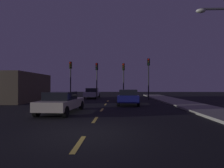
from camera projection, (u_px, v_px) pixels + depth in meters
The scene contains 15 objects.
ground_plane at pixel (103, 109), 13.47m from camera, with size 80.00×80.00×0.00m, color black.
sidewalk_curb_right at pixel (201, 108), 13.21m from camera, with size 3.00×40.00×0.15m, color gray.
lane_stripe_nearest at pixel (79, 144), 5.27m from camera, with size 0.16×1.60×0.01m, color #EACC4C.
lane_stripe_second at pixel (95, 120), 9.07m from camera, with size 0.16×1.60×0.01m, color #EACC4C.
lane_stripe_third at pixel (102, 110), 12.87m from camera, with size 0.16×1.60×0.01m, color #EACC4C.
lane_stripe_fourth at pixel (106, 104), 16.66m from camera, with size 0.16×1.60×0.01m, color #EACC4C.
lane_stripe_fifth at pixel (108, 101), 20.46m from camera, with size 0.16×1.60×0.01m, color #EACC4C.
traffic_signal_far_left at pixel (71, 73), 22.77m from camera, with size 0.32×0.38×4.94m.
traffic_signal_center_left at pixel (97, 74), 22.65m from camera, with size 0.32×0.38×4.74m.
traffic_signal_center_right at pixel (124, 74), 22.53m from camera, with size 0.32×0.38×4.69m.
traffic_signal_far_right at pixel (149, 71), 22.43m from camera, with size 0.32×0.38×5.30m.
car_stopped_ahead at pixel (128, 97), 16.72m from camera, with size 2.20×4.62×1.42m.
car_adjacent_lane at pixel (62, 102), 11.39m from camera, with size 2.13×4.49×1.38m.
car_oncoming_far at pixel (92, 93), 25.16m from camera, with size 1.91×4.47×1.46m.
storefront_left at pixel (19, 87), 19.99m from camera, with size 4.26×7.75×3.21m, color brown.
Camera 1 is at (1.18, -6.46, 1.75)m, focal length 28.04 mm.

